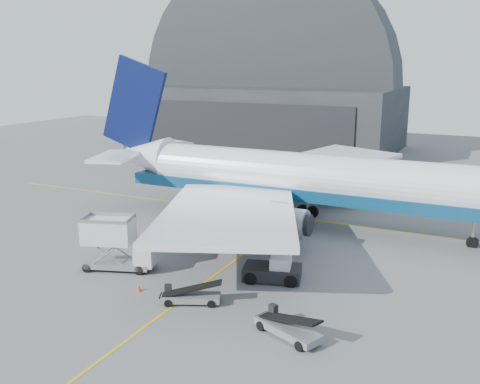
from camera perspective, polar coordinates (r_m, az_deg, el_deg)
The scene contains 9 objects.
ground at distance 42.05m, azimuth -3.90°, elevation -9.72°, with size 200.00×200.00×0.00m, color #565659.
taxi_lines at distance 52.69m, azimuth 2.90°, elevation -4.77°, with size 80.00×42.12×0.02m.
hangar at distance 106.93m, azimuth 2.96°, elevation 9.87°, with size 50.00×28.30×28.00m.
airliner at distance 55.81m, azimuth 6.25°, elevation 1.46°, with size 50.20×48.68×17.62m.
catering_truck at distance 45.19m, azimuth -13.15°, elevation -5.47°, with size 6.53×4.07×4.21m.
pushback_tug at distance 42.44m, azimuth 3.65°, elevation -8.35°, with size 4.95×3.60×2.06m.
belt_loader_a at distance 38.79m, azimuth -5.34°, elevation -11.01°, with size 4.43×2.98×1.69m.
belt_loader_b at distance 34.52m, azimuth 5.07°, elevation -14.20°, with size 4.90×3.24×1.86m.
traffic_cone at distance 41.34m, azimuth -10.74°, elevation -10.01°, with size 0.35×0.35×0.50m.
Camera 1 is at (19.19, -33.47, 16.72)m, focal length 40.00 mm.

